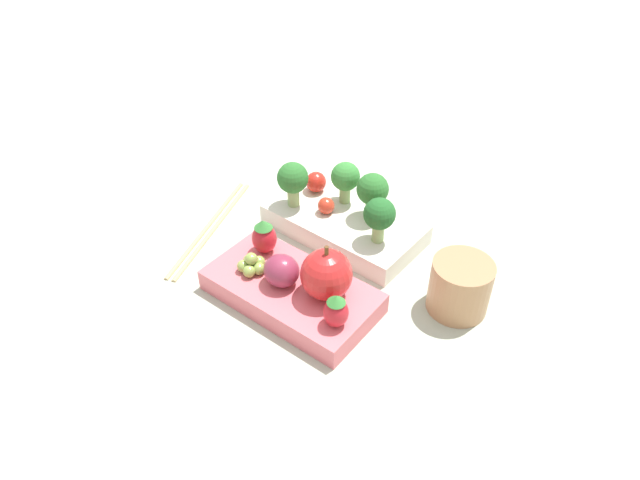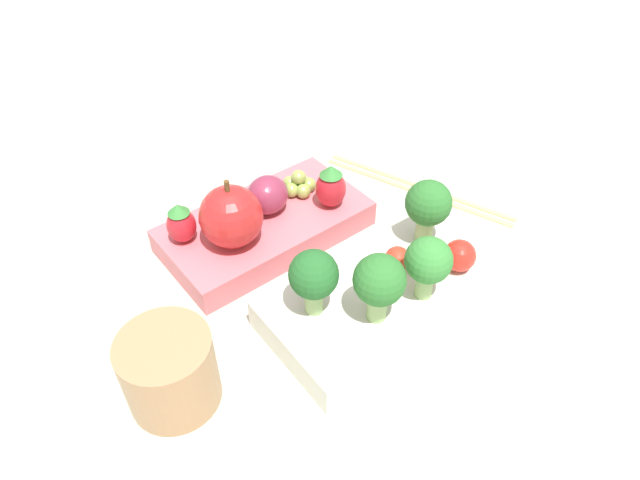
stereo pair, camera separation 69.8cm
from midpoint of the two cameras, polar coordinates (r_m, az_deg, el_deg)
name	(u,v)px [view 2 (the right image)]	position (r m, az deg, el deg)	size (l,w,h in m)	color
ground_plane	(316,272)	(0.49, 34.17, -27.21)	(4.00, 4.00, 0.00)	#ADB7A3
bento_box_savoury	(383,297)	(0.50, 43.12, -28.92)	(0.21, 0.13, 0.03)	silver
bento_box_fruit	(265,227)	(0.47, 26.97, -22.90)	(0.20, 0.12, 0.03)	#DB6670
broccoli_floret_0	(314,277)	(0.43, 42.24, -31.47)	(0.04, 0.04, 0.06)	#93B770
broccoli_floret_1	(428,262)	(0.48, 49.62, -26.06)	(0.04, 0.04, 0.06)	#93B770
broccoli_floret_2	(379,282)	(0.45, 48.01, -29.92)	(0.04, 0.04, 0.06)	#93B770
broccoli_floret_3	(428,205)	(0.50, 45.98, -19.39)	(0.04, 0.04, 0.06)	#93B770
cherry_tomato_0	(397,259)	(0.49, 44.32, -25.24)	(0.02, 0.02, 0.02)	red
cherry_tomato_1	(460,256)	(0.53, 48.78, -23.31)	(0.03, 0.03, 0.03)	red
apple	(231,217)	(0.42, 27.25, -24.90)	(0.06, 0.06, 0.06)	red
strawberry_0	(181,223)	(0.41, 20.55, -26.28)	(0.03, 0.03, 0.04)	red
strawberry_1	(331,186)	(0.48, 34.37, -17.64)	(0.03, 0.03, 0.04)	red
plum	(267,195)	(0.45, 28.20, -19.95)	(0.04, 0.04, 0.04)	#892D47
grape_cluster	(299,184)	(0.48, 29.66, -17.05)	(0.03, 0.03, 0.02)	#8EA84C
drinking_cup	(170,371)	(0.40, 30.20, -45.05)	(0.07, 0.07, 0.06)	tan
chopsticks_pair	(417,187)	(0.59, 37.97, -13.74)	(0.06, 0.21, 0.01)	tan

